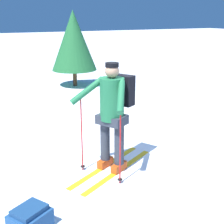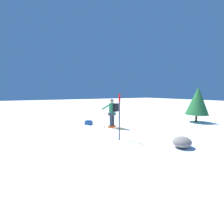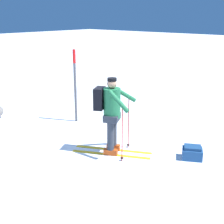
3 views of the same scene
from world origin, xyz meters
The scene contains 4 objects.
ground_plane centered at (0.00, 0.00, 0.00)m, with size 80.00×80.00×0.00m, color white.
skier centered at (0.46, -0.58, 0.99)m, with size 1.18×1.72×1.69m.
dropped_backpack centered at (1.37, -2.10, 0.13)m, with size 0.51×0.53×0.29m.
trail_marker centered at (1.38, 1.56, 1.18)m, with size 0.08×0.08×2.04m.
Camera 3 is at (-4.30, -4.81, 2.97)m, focal length 50.00 mm.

